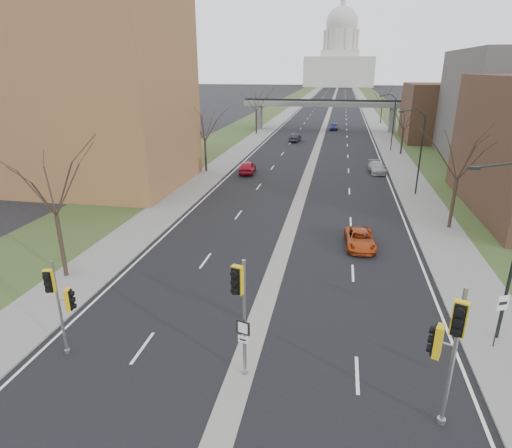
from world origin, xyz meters
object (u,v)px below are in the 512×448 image
(car_left_far, at_px, (295,138))
(car_right_mid, at_px, (377,168))
(signal_pole_left, at_px, (59,296))
(car_left_near, at_px, (248,167))
(signal_pole_median, at_px, (241,300))
(signal_pole_right, at_px, (449,340))
(speed_limit_sign, at_px, (501,312))
(car_right_near, at_px, (360,239))
(car_right_far, at_px, (334,126))

(car_left_far, distance_m, car_right_mid, 25.89)
(signal_pole_left, distance_m, car_left_near, 37.54)
(signal_pole_median, relative_size, car_right_mid, 1.20)
(signal_pole_median, height_order, signal_pole_right, signal_pole_right)
(speed_limit_sign, height_order, car_left_near, speed_limit_sign)
(car_right_near, bearing_deg, car_left_far, 98.22)
(car_left_near, bearing_deg, signal_pole_median, 96.99)
(signal_pole_median, xyz_separation_m, car_right_mid, (8.40, 40.83, -3.14))
(speed_limit_sign, distance_m, car_right_far, 77.06)
(car_right_near, xyz_separation_m, car_right_far, (-3.37, 65.09, 0.10))
(signal_pole_right, relative_size, car_right_mid, 1.26)
(signal_pole_median, relative_size, car_right_far, 1.29)
(signal_pole_median, height_order, car_right_near, signal_pole_median)
(signal_pole_right, xyz_separation_m, car_right_mid, (0.75, 41.96, -3.10))
(signal_pole_left, bearing_deg, speed_limit_sign, 0.21)
(signal_pole_right, height_order, car_left_far, signal_pole_right)
(car_right_far, bearing_deg, speed_limit_sign, -82.86)
(signal_pole_median, distance_m, signal_pole_right, 7.73)
(speed_limit_sign, xyz_separation_m, car_right_far, (-9.20, 76.50, -1.28))
(signal_pole_right, height_order, car_right_near, signal_pole_right)
(speed_limit_sign, relative_size, car_left_far, 0.65)
(speed_limit_sign, bearing_deg, car_right_far, 72.53)
(signal_pole_median, height_order, car_left_near, signal_pole_median)
(speed_limit_sign, bearing_deg, signal_pole_right, -148.29)
(car_right_near, bearing_deg, signal_pole_left, -134.47)
(car_left_far, xyz_separation_m, car_right_far, (6.51, 17.47, 0.03))
(speed_limit_sign, xyz_separation_m, car_right_near, (-5.84, 11.41, -1.37))
(signal_pole_left, xyz_separation_m, car_left_far, (3.79, 63.35, -2.42))
(signal_pole_left, bearing_deg, car_right_far, 70.47)
(signal_pole_median, xyz_separation_m, car_right_near, (5.47, 15.70, -3.18))
(signal_pole_right, bearing_deg, car_right_near, 118.97)
(signal_pole_right, bearing_deg, signal_pole_median, -166.83)
(signal_pole_left, xyz_separation_m, signal_pole_right, (15.84, -1.11, 0.65))
(signal_pole_left, relative_size, signal_pole_right, 0.83)
(speed_limit_sign, height_order, car_right_mid, speed_limit_sign)
(signal_pole_left, height_order, signal_pole_median, signal_pole_median)
(signal_pole_left, bearing_deg, car_left_far, 74.31)
(car_left_far, bearing_deg, car_right_mid, 125.74)
(car_right_near, xyz_separation_m, car_right_mid, (2.94, 25.12, 0.04))
(car_right_mid, bearing_deg, signal_pole_median, -107.73)
(car_left_far, relative_size, car_right_mid, 0.92)
(car_right_far, bearing_deg, car_right_near, -86.76)
(car_right_near, height_order, car_right_mid, car_right_mid)
(signal_pole_left, relative_size, car_left_near, 1.04)
(car_left_far, xyz_separation_m, car_right_mid, (12.81, -22.50, -0.03))
(signal_pole_median, distance_m, speed_limit_sign, 12.22)
(car_right_near, bearing_deg, car_left_near, 117.75)
(car_right_near, bearing_deg, car_right_mid, 79.84)
(car_left_far, bearing_deg, car_left_near, 88.78)
(signal_pole_median, bearing_deg, signal_pole_left, -163.86)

